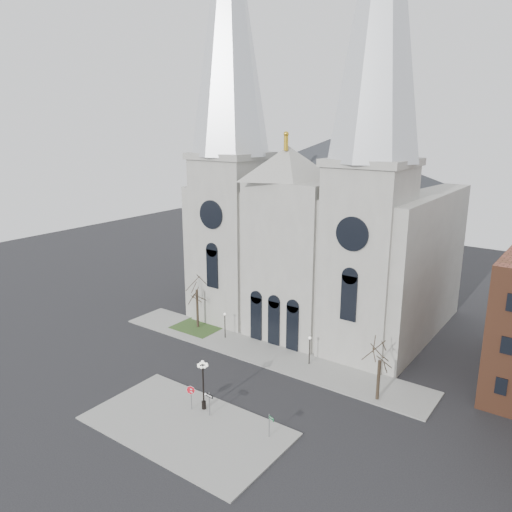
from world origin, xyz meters
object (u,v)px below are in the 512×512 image
Objects in this scene: street_name_sign at (270,424)px; one_way_sign at (209,400)px; globe_lamp at (203,379)px; stop_sign at (191,392)px.

one_way_sign is at bearing -158.24° from street_name_sign.
street_name_sign is at bearing -0.09° from globe_lamp.
one_way_sign is 1.09× the size of street_name_sign.
stop_sign is at bearing -141.41° from globe_lamp.
stop_sign is 8.39m from street_name_sign.
stop_sign is 2.09m from one_way_sign.
one_way_sign is at bearing 4.34° from stop_sign.
globe_lamp is (0.90, 0.72, 1.38)m from stop_sign.
stop_sign is 1.80m from globe_lamp.
one_way_sign is (2.07, 0.18, -0.16)m from stop_sign.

